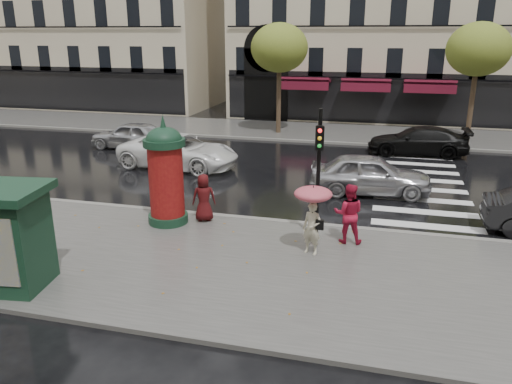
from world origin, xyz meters
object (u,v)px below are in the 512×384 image
(man_burgundy, at_px, (204,198))
(newsstand, at_px, (4,236))
(woman_umbrella, at_px, (313,209))
(car_far_silver, at_px, (131,135))
(morris_column, at_px, (166,172))
(traffic_light, at_px, (319,163))
(woman_red, at_px, (349,213))
(car_silver, at_px, (370,174))
(car_white, at_px, (179,151))
(car_black, at_px, (418,141))

(man_burgundy, xyz_separation_m, newsstand, (-3.05, -5.40, 0.51))
(woman_umbrella, relative_size, car_far_silver, 0.46)
(morris_column, distance_m, traffic_light, 4.93)
(traffic_light, xyz_separation_m, newsstand, (-6.84, -4.72, -1.07))
(woman_umbrella, xyz_separation_m, morris_column, (-4.90, 1.24, 0.38))
(man_burgundy, relative_size, morris_column, 0.44)
(woman_red, xyz_separation_m, car_silver, (0.42, 5.31, -0.22))
(morris_column, bearing_deg, car_white, 110.19)
(car_silver, distance_m, car_far_silver, 13.79)
(car_silver, bearing_deg, morris_column, 124.57)
(newsstand, distance_m, car_black, 20.27)
(man_burgundy, distance_m, traffic_light, 4.17)
(car_silver, height_order, car_black, car_silver)
(newsstand, relative_size, car_white, 0.45)
(woman_red, bearing_deg, woman_umbrella, 45.66)
(car_black, bearing_deg, newsstand, -31.89)
(man_burgundy, bearing_deg, traffic_light, 149.71)
(morris_column, xyz_separation_m, car_silver, (6.23, 5.13, -1.03))
(car_black, bearing_deg, morris_column, -35.08)
(woman_umbrella, xyz_separation_m, traffic_light, (-0.01, 1.01, 1.05))
(man_burgundy, relative_size, traffic_light, 0.40)
(woman_umbrella, relative_size, car_black, 0.40)
(woman_red, distance_m, car_white, 11.03)
(newsstand, bearing_deg, woman_red, 31.60)
(newsstand, relative_size, car_silver, 0.54)
(car_black, bearing_deg, woman_red, -12.68)
(morris_column, distance_m, car_far_silver, 12.09)
(morris_column, relative_size, newsstand, 1.41)
(woman_umbrella, bearing_deg, man_burgundy, 156.08)
(car_white, distance_m, car_far_silver, 5.10)
(car_white, xyz_separation_m, car_far_silver, (-4.09, 3.05, -0.04))
(man_burgundy, xyz_separation_m, car_black, (7.27, 12.04, -0.18))
(traffic_light, xyz_separation_m, car_far_silver, (-11.54, 10.26, -1.75))
(woman_umbrella, bearing_deg, car_far_silver, 135.70)
(woman_umbrella, relative_size, newsstand, 0.79)
(car_silver, bearing_deg, newsstand, 136.01)
(car_far_silver, bearing_deg, morris_column, 36.71)
(woman_red, relative_size, man_burgundy, 1.13)
(man_burgundy, distance_m, car_far_silver, 12.33)
(man_burgundy, height_order, morris_column, morris_column)
(newsstand, distance_m, car_white, 11.97)
(woman_red, bearing_deg, car_far_silver, -43.11)
(woman_umbrella, bearing_deg, traffic_light, 90.75)
(woman_red, distance_m, car_far_silver, 16.11)
(car_white, bearing_deg, car_far_silver, 59.05)
(woman_umbrella, xyz_separation_m, car_white, (-7.47, 8.23, -0.66))
(traffic_light, relative_size, newsstand, 1.55)
(woman_umbrella, height_order, car_white, woman_umbrella)
(woman_umbrella, relative_size, woman_red, 1.12)
(traffic_light, relative_size, car_silver, 0.84)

